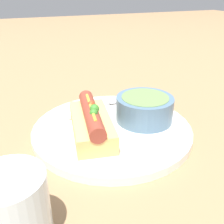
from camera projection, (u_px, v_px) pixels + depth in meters
ground_plane at (112, 133)px, 0.50m from camera, size 4.00×4.00×0.00m
dinner_plate at (112, 130)px, 0.50m from camera, size 0.30×0.30×0.01m
hot_dog at (92, 122)px, 0.46m from camera, size 0.16×0.09×0.06m
soup_bowl at (145, 108)px, 0.50m from camera, size 0.11×0.11×0.05m
spoon at (106, 104)px, 0.58m from camera, size 0.07×0.14×0.01m
drinking_glass at (13, 212)px, 0.27m from camera, size 0.08×0.08×0.09m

